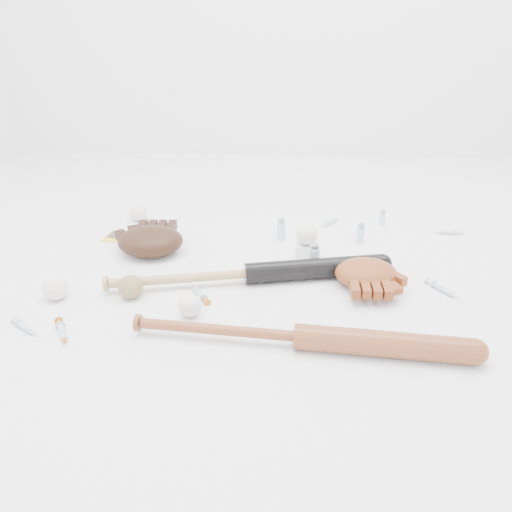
{
  "coord_description": "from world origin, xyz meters",
  "views": [
    {
      "loc": [
        0.04,
        -1.43,
        0.78
      ],
      "look_at": [
        -0.02,
        0.02,
        0.06
      ],
      "focal_mm": 35.0,
      "sensor_mm": 36.0,
      "label": 1
    }
  ],
  "objects_px": {
    "bat_dark": "(248,274)",
    "bat_wood": "(298,337)",
    "glove_dark": "(151,241)",
    "pedestal": "(306,249)"
  },
  "relations": [
    {
      "from": "bat_wood",
      "to": "glove_dark",
      "type": "bearing_deg",
      "value": 139.37
    },
    {
      "from": "bat_wood",
      "to": "glove_dark",
      "type": "xyz_separation_m",
      "value": [
        -0.5,
        0.53,
        0.02
      ]
    },
    {
      "from": "glove_dark",
      "to": "pedestal",
      "type": "distance_m",
      "value": 0.55
    },
    {
      "from": "bat_dark",
      "to": "bat_wood",
      "type": "relative_size",
      "value": 1.02
    },
    {
      "from": "bat_wood",
      "to": "glove_dark",
      "type": "height_order",
      "value": "glove_dark"
    },
    {
      "from": "bat_dark",
      "to": "glove_dark",
      "type": "relative_size",
      "value": 3.43
    },
    {
      "from": "bat_wood",
      "to": "pedestal",
      "type": "xyz_separation_m",
      "value": [
        0.05,
        0.54,
        -0.01
      ]
    },
    {
      "from": "pedestal",
      "to": "glove_dark",
      "type": "bearing_deg",
      "value": -178.42
    },
    {
      "from": "bat_wood",
      "to": "bat_dark",
      "type": "bearing_deg",
      "value": 119.83
    },
    {
      "from": "glove_dark",
      "to": "pedestal",
      "type": "xyz_separation_m",
      "value": [
        0.55,
        0.02,
        -0.03
      ]
    }
  ]
}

